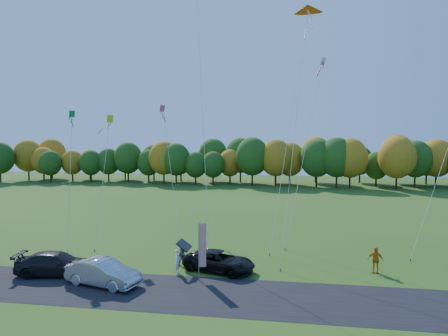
# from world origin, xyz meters

# --- Properties ---
(ground) EXTENTS (160.00, 160.00, 0.00)m
(ground) POSITION_xyz_m (0.00, 0.00, 0.00)
(ground) COLOR #275015
(asphalt_strip) EXTENTS (90.00, 6.00, 0.01)m
(asphalt_strip) POSITION_xyz_m (0.00, -4.00, 0.01)
(asphalt_strip) COLOR black
(asphalt_strip) RESTS_ON ground
(tree_line) EXTENTS (116.00, 12.00, 10.00)m
(tree_line) POSITION_xyz_m (0.00, 55.00, 0.00)
(tree_line) COLOR #1E4711
(tree_line) RESTS_ON ground
(black_suv) EXTENTS (5.64, 3.84, 1.43)m
(black_suv) POSITION_xyz_m (0.54, 0.41, 0.72)
(black_suv) COLOR black
(black_suv) RESTS_ON ground
(silver_sedan) EXTENTS (5.30, 2.97, 1.65)m
(silver_sedan) POSITION_xyz_m (-6.39, -3.51, 0.83)
(silver_sedan) COLOR #B8B8BD
(silver_sedan) RESTS_ON ground
(dark_truck_a) EXTENTS (5.72, 3.10, 1.58)m
(dark_truck_a) POSITION_xyz_m (-10.53, -2.14, 0.79)
(dark_truck_a) COLOR black
(dark_truck_a) RESTS_ON ground
(person_tailgate_a) EXTENTS (0.43, 0.64, 1.74)m
(person_tailgate_a) POSITION_xyz_m (-2.25, -0.56, 0.87)
(person_tailgate_a) COLOR white
(person_tailgate_a) RESTS_ON ground
(person_tailgate_b) EXTENTS (1.01, 1.06, 1.72)m
(person_tailgate_b) POSITION_xyz_m (-2.36, 1.39, 0.86)
(person_tailgate_b) COLOR gray
(person_tailgate_b) RESTS_ON ground
(person_east) EXTENTS (1.16, 0.75, 1.84)m
(person_east) POSITION_xyz_m (11.48, 1.77, 0.92)
(person_east) COLOR orange
(person_east) RESTS_ON ground
(feather_flag) EXTENTS (0.51, 0.20, 3.94)m
(feather_flag) POSITION_xyz_m (-0.31, -1.57, 2.41)
(feather_flag) COLOR #999999
(feather_flag) RESTS_ON ground
(kite_delta_blue) EXTENTS (5.36, 12.31, 32.56)m
(kite_delta_blue) POSITION_xyz_m (-2.60, 8.72, 15.80)
(kite_delta_blue) COLOR #4C3F33
(kite_delta_blue) RESTS_ON ground
(kite_parafoil_orange) EXTENTS (6.72, 14.03, 33.15)m
(kite_parafoil_orange) POSITION_xyz_m (6.28, 11.46, 16.35)
(kite_parafoil_orange) COLOR #4C3F33
(kite_parafoil_orange) RESTS_ON ground
(kite_delta_red) EXTENTS (3.49, 10.87, 22.76)m
(kite_delta_red) POSITION_xyz_m (5.97, 6.12, 11.14)
(kite_delta_red) COLOR #4C3F33
(kite_delta_red) RESTS_ON ground
(kite_diamond_yellow) EXTENTS (1.80, 6.57, 12.19)m
(kite_diamond_yellow) POSITION_xyz_m (-11.20, 6.65, 5.90)
(kite_diamond_yellow) COLOR #4C3F33
(kite_diamond_yellow) RESTS_ON ground
(kite_diamond_green) EXTENTS (1.89, 4.15, 12.30)m
(kite_diamond_green) POSITION_xyz_m (-13.10, 4.34, 6.03)
(kite_diamond_green) COLOR #4C3F33
(kite_diamond_green) RESTS_ON ground
(kite_diamond_white) EXTENTS (3.93, 5.69, 17.37)m
(kite_diamond_white) POSITION_xyz_m (6.83, 9.20, 8.49)
(kite_diamond_white) COLOR #4C3F33
(kite_diamond_white) RESTS_ON ground
(kite_diamond_pink) EXTENTS (4.45, 7.73, 13.27)m
(kite_diamond_pink) POSITION_xyz_m (-5.58, 9.14, 6.41)
(kite_diamond_pink) COLOR #4C3F33
(kite_diamond_pink) RESTS_ON ground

